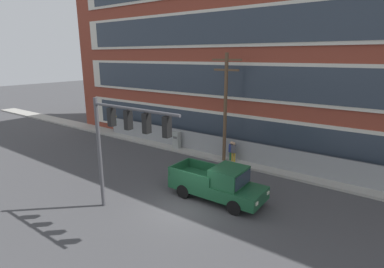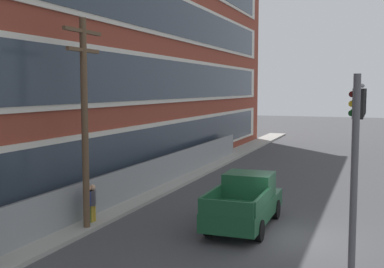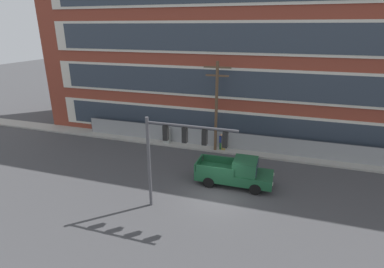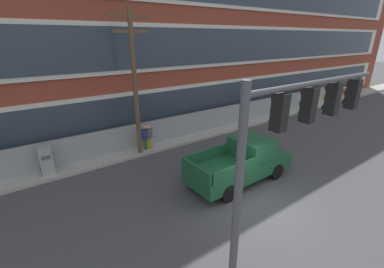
{
  "view_description": "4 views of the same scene",
  "coord_description": "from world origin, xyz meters",
  "px_view_note": "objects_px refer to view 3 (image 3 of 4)",
  "views": [
    {
      "loc": [
        8.9,
        -11.39,
        7.95
      ],
      "look_at": [
        -2.38,
        4.08,
        2.93
      ],
      "focal_mm": 28.0,
      "sensor_mm": 36.0,
      "label": 1
    },
    {
      "loc": [
        -17.54,
        -2.73,
        5.53
      ],
      "look_at": [
        2.51,
        4.97,
        3.49
      ],
      "focal_mm": 45.0,
      "sensor_mm": 36.0,
      "label": 2
    },
    {
      "loc": [
        3.88,
        -17.31,
        10.9
      ],
      "look_at": [
        -2.39,
        2.08,
        3.56
      ],
      "focal_mm": 28.0,
      "sensor_mm": 36.0,
      "label": 3
    },
    {
      "loc": [
        -7.53,
        -5.7,
        6.71
      ],
      "look_at": [
        0.3,
        5.4,
        1.54
      ],
      "focal_mm": 24.0,
      "sensor_mm": 36.0,
      "label": 4
    }
  ],
  "objects_px": {
    "traffic_signal_mast": "(177,145)",
    "pedestrian_by_fence": "(223,142)",
    "utility_pole_near_corner": "(216,104)",
    "pickup_truck_dark_green": "(236,173)",
    "electrical_cabinet": "(167,136)",
    "pedestrian_near_cabinet": "(221,141)"
  },
  "relations": [
    {
      "from": "electrical_cabinet",
      "to": "pickup_truck_dark_green",
      "type": "bearing_deg",
      "value": -36.96
    },
    {
      "from": "pickup_truck_dark_green",
      "to": "pedestrian_by_fence",
      "type": "distance_m",
      "value": 6.15
    },
    {
      "from": "pedestrian_near_cabinet",
      "to": "pedestrian_by_fence",
      "type": "relative_size",
      "value": 1.0
    },
    {
      "from": "utility_pole_near_corner",
      "to": "electrical_cabinet",
      "type": "bearing_deg",
      "value": 176.47
    },
    {
      "from": "electrical_cabinet",
      "to": "pedestrian_by_fence",
      "type": "distance_m",
      "value": 5.63
    },
    {
      "from": "pedestrian_near_cabinet",
      "to": "electrical_cabinet",
      "type": "bearing_deg",
      "value": 179.45
    },
    {
      "from": "traffic_signal_mast",
      "to": "pickup_truck_dark_green",
      "type": "relative_size",
      "value": 1.07
    },
    {
      "from": "traffic_signal_mast",
      "to": "pedestrian_near_cabinet",
      "type": "distance_m",
      "value": 10.7
    },
    {
      "from": "traffic_signal_mast",
      "to": "utility_pole_near_corner",
      "type": "xyz_separation_m",
      "value": [
        -0.04,
        9.86,
        0.09
      ]
    },
    {
      "from": "pickup_truck_dark_green",
      "to": "electrical_cabinet",
      "type": "relative_size",
      "value": 3.38
    },
    {
      "from": "pickup_truck_dark_green",
      "to": "electrical_cabinet",
      "type": "distance_m",
      "value": 9.77
    },
    {
      "from": "pickup_truck_dark_green",
      "to": "pedestrian_by_fence",
      "type": "relative_size",
      "value": 3.28
    },
    {
      "from": "traffic_signal_mast",
      "to": "pedestrian_by_fence",
      "type": "relative_size",
      "value": 3.51
    },
    {
      "from": "utility_pole_near_corner",
      "to": "pedestrian_by_fence",
      "type": "height_order",
      "value": "utility_pole_near_corner"
    },
    {
      "from": "traffic_signal_mast",
      "to": "pedestrian_by_fence",
      "type": "bearing_deg",
      "value": 86.15
    },
    {
      "from": "pickup_truck_dark_green",
      "to": "pedestrian_near_cabinet",
      "type": "xyz_separation_m",
      "value": [
        -2.4,
        5.82,
        0.01
      ]
    },
    {
      "from": "traffic_signal_mast",
      "to": "electrical_cabinet",
      "type": "xyz_separation_m",
      "value": [
        -4.95,
        10.16,
        -3.61
      ]
    },
    {
      "from": "traffic_signal_mast",
      "to": "electrical_cabinet",
      "type": "relative_size",
      "value": 3.62
    },
    {
      "from": "traffic_signal_mast",
      "to": "utility_pole_near_corner",
      "type": "distance_m",
      "value": 9.86
    },
    {
      "from": "pickup_truck_dark_green",
      "to": "pedestrian_by_fence",
      "type": "xyz_separation_m",
      "value": [
        -2.18,
        5.75,
        0.01
      ]
    },
    {
      "from": "utility_pole_near_corner",
      "to": "pedestrian_near_cabinet",
      "type": "xyz_separation_m",
      "value": [
        0.5,
        0.25,
        -3.55
      ]
    },
    {
      "from": "pickup_truck_dark_green",
      "to": "pedestrian_by_fence",
      "type": "bearing_deg",
      "value": 110.75
    }
  ]
}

